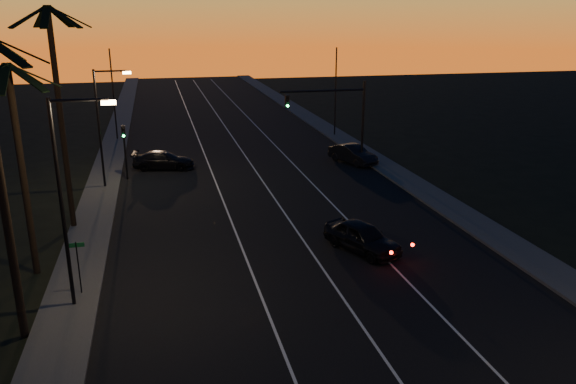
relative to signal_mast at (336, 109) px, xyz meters
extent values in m
cube|color=black|center=(-7.14, -9.99, -4.78)|extent=(20.00, 170.00, 0.01)
cube|color=#373734|center=(-18.34, -9.99, -4.70)|extent=(2.40, 170.00, 0.16)
cube|color=#373734|center=(4.06, -9.99, -4.70)|extent=(2.40, 170.00, 0.16)
cube|color=silver|center=(-10.14, -9.99, -4.76)|extent=(0.12, 160.00, 0.01)
cube|color=silver|center=(-6.64, -9.99, -4.76)|extent=(0.12, 160.00, 0.01)
cube|color=silver|center=(-3.14, -9.99, -4.76)|extent=(0.12, 160.00, 0.01)
cylinder|color=black|center=(-19.74, -21.99, 0.97)|extent=(0.32, 0.32, 11.50)
cube|color=black|center=(-18.71, -21.73, 6.15)|extent=(2.18, 0.92, 1.18)
cube|color=black|center=(-19.30, -21.03, 6.15)|extent=(1.25, 2.12, 1.18)
cube|color=black|center=(-18.89, -22.63, 6.15)|extent=(1.95, 1.61, 1.18)
cylinder|color=black|center=(-20.34, -15.99, 0.22)|extent=(0.32, 0.32, 10.00)
cube|color=black|center=(-19.31, -15.73, 4.65)|extent=(2.18, 0.92, 1.18)
cube|color=black|center=(-19.90, -15.03, 4.65)|extent=(1.25, 2.12, 1.18)
cube|color=black|center=(-20.82, -15.05, 4.65)|extent=(1.34, 2.09, 1.18)
cube|color=black|center=(-20.31, -17.05, 4.65)|extent=(0.45, 2.16, 1.18)
cube|color=black|center=(-19.49, -16.63, 4.65)|extent=(1.95, 1.61, 1.18)
cylinder|color=black|center=(-19.34, -9.99, 1.47)|extent=(0.32, 0.32, 12.50)
cube|color=black|center=(-18.31, -9.73, 7.15)|extent=(2.18, 0.92, 1.18)
cube|color=black|center=(-18.90, -9.03, 7.15)|extent=(1.25, 2.12, 1.18)
cube|color=black|center=(-19.82, -9.05, 7.15)|extent=(1.34, 2.09, 1.18)
cube|color=black|center=(-20.37, -9.78, 7.15)|extent=(2.18, 0.82, 1.18)
cube|color=black|center=(-20.15, -10.67, 7.15)|extent=(1.90, 1.69, 1.18)
cube|color=black|center=(-19.31, -11.05, 7.15)|extent=(0.45, 2.16, 1.18)
cube|color=black|center=(-18.49, -10.63, 7.15)|extent=(1.95, 1.61, 1.18)
cylinder|color=black|center=(-18.14, -19.99, -0.28)|extent=(0.16, 0.16, 9.00)
cylinder|color=black|center=(-17.04, -19.99, 4.07)|extent=(2.20, 0.12, 0.12)
cube|color=#F1AD60|center=(-15.94, -19.99, 3.94)|extent=(0.55, 0.26, 0.16)
cylinder|color=black|center=(-18.14, -1.99, -0.53)|extent=(0.16, 0.16, 8.50)
cylinder|color=black|center=(-17.04, -1.99, 3.57)|extent=(2.20, 0.12, 0.12)
cube|color=#F1AD60|center=(-15.94, -1.99, 3.44)|extent=(0.55, 0.26, 0.16)
cylinder|color=black|center=(-17.94, -18.99, -3.48)|extent=(0.06, 0.06, 2.60)
cube|color=#0E5426|center=(-17.94, -18.99, -2.33)|extent=(0.70, 0.03, 0.20)
cylinder|color=black|center=(2.36, 0.01, -1.28)|extent=(0.20, 0.20, 7.00)
cylinder|color=black|center=(-1.14, 0.01, 1.52)|extent=(7.00, 0.16, 0.16)
cube|color=black|center=(-4.04, 0.01, 0.77)|extent=(0.32, 0.28, 1.00)
sphere|color=black|center=(-4.04, -0.16, 1.09)|extent=(0.20, 0.20, 0.20)
sphere|color=black|center=(-4.04, -0.16, 0.77)|extent=(0.20, 0.20, 0.20)
sphere|color=#14FF59|center=(-4.04, -0.16, 0.45)|extent=(0.20, 0.20, 0.20)
cylinder|color=black|center=(-16.64, 0.01, -2.68)|extent=(0.14, 0.14, 4.20)
cube|color=black|center=(-16.64, 0.01, -1.08)|extent=(0.28, 0.25, 0.90)
sphere|color=black|center=(-16.64, -0.14, -0.80)|extent=(0.18, 0.18, 0.18)
sphere|color=black|center=(-16.64, -0.14, -1.08)|extent=(0.18, 0.18, 0.18)
sphere|color=#14FF59|center=(-16.64, -0.14, -1.36)|extent=(0.18, 0.18, 0.18)
cylinder|color=black|center=(-18.14, 15.01, -0.28)|extent=(0.14, 0.14, 9.00)
cylinder|color=black|center=(3.86, 12.01, -0.28)|extent=(0.14, 0.14, 9.00)
imported|color=black|center=(-3.97, -17.10, -3.99)|extent=(3.60, 4.95, 1.57)
sphere|color=#FF0F05|center=(-3.53, -19.92, -3.74)|extent=(0.18, 0.18, 0.18)
sphere|color=#FF0F05|center=(-2.11, -19.26, -3.74)|extent=(0.18, 0.18, 0.18)
imported|color=black|center=(1.86, 0.78, -4.00)|extent=(3.32, 4.95, 1.54)
imported|color=black|center=(-13.82, 2.50, -4.05)|extent=(5.28, 2.97, 1.45)
camera|label=1|loc=(-14.13, -43.08, 7.17)|focal=35.00mm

